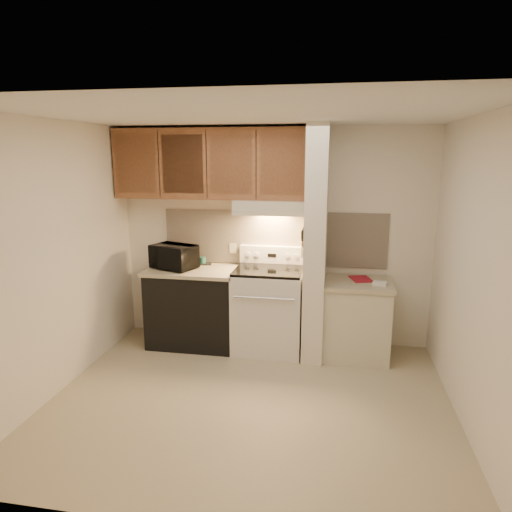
# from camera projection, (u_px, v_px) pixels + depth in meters

# --- Properties ---
(floor) EXTENTS (3.60, 3.60, 0.00)m
(floor) POSITION_uv_depth(u_px,v_px,m) (250.00, 400.00, 4.15)
(floor) COLOR tan
(floor) RESTS_ON ground
(ceiling) EXTENTS (3.60, 3.60, 0.00)m
(ceiling) POSITION_uv_depth(u_px,v_px,m) (249.00, 114.00, 3.61)
(ceiling) COLOR white
(ceiling) RESTS_ON wall_back
(wall_back) EXTENTS (3.60, 2.50, 0.02)m
(wall_back) POSITION_uv_depth(u_px,v_px,m) (273.00, 237.00, 5.32)
(wall_back) COLOR white
(wall_back) RESTS_ON floor
(wall_left) EXTENTS (0.02, 3.00, 2.50)m
(wall_left) POSITION_uv_depth(u_px,v_px,m) (57.00, 259.00, 4.18)
(wall_left) COLOR white
(wall_left) RESTS_ON floor
(wall_right) EXTENTS (0.02, 3.00, 2.50)m
(wall_right) POSITION_uv_depth(u_px,v_px,m) (474.00, 277.00, 3.57)
(wall_right) COLOR white
(wall_right) RESTS_ON floor
(backsplash) EXTENTS (2.60, 0.02, 0.63)m
(backsplash) POSITION_uv_depth(u_px,v_px,m) (273.00, 238.00, 5.31)
(backsplash) COLOR beige
(backsplash) RESTS_ON wall_back
(range_body) EXTENTS (0.76, 0.65, 0.92)m
(range_body) POSITION_uv_depth(u_px,v_px,m) (269.00, 311.00, 5.16)
(range_body) COLOR silver
(range_body) RESTS_ON floor
(oven_window) EXTENTS (0.50, 0.01, 0.30)m
(oven_window) POSITION_uv_depth(u_px,v_px,m) (264.00, 317.00, 4.85)
(oven_window) COLOR black
(oven_window) RESTS_ON range_body
(oven_handle) EXTENTS (0.65, 0.02, 0.02)m
(oven_handle) POSITION_uv_depth(u_px,v_px,m) (264.00, 298.00, 4.76)
(oven_handle) COLOR silver
(oven_handle) RESTS_ON range_body
(cooktop) EXTENTS (0.74, 0.64, 0.03)m
(cooktop) POSITION_uv_depth(u_px,v_px,m) (269.00, 270.00, 5.06)
(cooktop) COLOR black
(cooktop) RESTS_ON range_body
(range_backguard) EXTENTS (0.76, 0.08, 0.20)m
(range_backguard) POSITION_uv_depth(u_px,v_px,m) (272.00, 255.00, 5.31)
(range_backguard) COLOR silver
(range_backguard) RESTS_ON range_body
(range_display) EXTENTS (0.10, 0.01, 0.04)m
(range_display) POSITION_uv_depth(u_px,v_px,m) (272.00, 255.00, 5.26)
(range_display) COLOR black
(range_display) RESTS_ON range_backguard
(range_knob_left_outer) EXTENTS (0.05, 0.02, 0.05)m
(range_knob_left_outer) POSITION_uv_depth(u_px,v_px,m) (248.00, 254.00, 5.31)
(range_knob_left_outer) COLOR silver
(range_knob_left_outer) RESTS_ON range_backguard
(range_knob_left_inner) EXTENTS (0.05, 0.02, 0.05)m
(range_knob_left_inner) POSITION_uv_depth(u_px,v_px,m) (257.00, 255.00, 5.29)
(range_knob_left_inner) COLOR silver
(range_knob_left_inner) RESTS_ON range_backguard
(range_knob_right_inner) EXTENTS (0.05, 0.02, 0.05)m
(range_knob_right_inner) POSITION_uv_depth(u_px,v_px,m) (287.00, 256.00, 5.23)
(range_knob_right_inner) COLOR silver
(range_knob_right_inner) RESTS_ON range_backguard
(range_knob_right_outer) EXTENTS (0.05, 0.02, 0.05)m
(range_knob_right_outer) POSITION_uv_depth(u_px,v_px,m) (296.00, 256.00, 5.21)
(range_knob_right_outer) COLOR silver
(range_knob_right_outer) RESTS_ON range_backguard
(dishwasher_front) EXTENTS (1.00, 0.63, 0.87)m
(dishwasher_front) POSITION_uv_depth(u_px,v_px,m) (194.00, 308.00, 5.32)
(dishwasher_front) COLOR black
(dishwasher_front) RESTS_ON floor
(left_countertop) EXTENTS (1.04, 0.67, 0.04)m
(left_countertop) POSITION_uv_depth(u_px,v_px,m) (193.00, 270.00, 5.22)
(left_countertop) COLOR #B8AC8D
(left_countertop) RESTS_ON dishwasher_front
(spoon_rest) EXTENTS (0.26, 0.12, 0.02)m
(spoon_rest) POSITION_uv_depth(u_px,v_px,m) (201.00, 264.00, 5.41)
(spoon_rest) COLOR black
(spoon_rest) RESTS_ON left_countertop
(teal_jar) EXTENTS (0.09, 0.09, 0.09)m
(teal_jar) POSITION_uv_depth(u_px,v_px,m) (203.00, 261.00, 5.41)
(teal_jar) COLOR #2B6858
(teal_jar) RESTS_ON left_countertop
(outlet) EXTENTS (0.08, 0.01, 0.12)m
(outlet) POSITION_uv_depth(u_px,v_px,m) (233.00, 248.00, 5.41)
(outlet) COLOR beige
(outlet) RESTS_ON backsplash
(microwave) EXTENTS (0.58, 0.49, 0.27)m
(microwave) POSITION_uv_depth(u_px,v_px,m) (174.00, 257.00, 5.21)
(microwave) COLOR black
(microwave) RESTS_ON left_countertop
(partition_pillar) EXTENTS (0.22, 0.70, 2.50)m
(partition_pillar) POSITION_uv_depth(u_px,v_px,m) (316.00, 244.00, 4.90)
(partition_pillar) COLOR silver
(partition_pillar) RESTS_ON floor
(pillar_trim) EXTENTS (0.01, 0.70, 0.04)m
(pillar_trim) POSITION_uv_depth(u_px,v_px,m) (305.00, 239.00, 4.91)
(pillar_trim) COLOR brown
(pillar_trim) RESTS_ON partition_pillar
(knife_strip) EXTENTS (0.02, 0.42, 0.04)m
(knife_strip) POSITION_uv_depth(u_px,v_px,m) (304.00, 238.00, 4.85)
(knife_strip) COLOR black
(knife_strip) RESTS_ON partition_pillar
(knife_blade_a) EXTENTS (0.01, 0.03, 0.16)m
(knife_blade_a) POSITION_uv_depth(u_px,v_px,m) (302.00, 250.00, 4.71)
(knife_blade_a) COLOR silver
(knife_blade_a) RESTS_ON knife_strip
(knife_handle_a) EXTENTS (0.02, 0.02, 0.10)m
(knife_handle_a) POSITION_uv_depth(u_px,v_px,m) (302.00, 236.00, 4.69)
(knife_handle_a) COLOR black
(knife_handle_a) RESTS_ON knife_strip
(knife_blade_b) EXTENTS (0.01, 0.04, 0.18)m
(knife_blade_b) POSITION_uv_depth(u_px,v_px,m) (302.00, 249.00, 4.81)
(knife_blade_b) COLOR silver
(knife_blade_b) RESTS_ON knife_strip
(knife_handle_b) EXTENTS (0.02, 0.02, 0.10)m
(knife_handle_b) POSITION_uv_depth(u_px,v_px,m) (303.00, 234.00, 4.78)
(knife_handle_b) COLOR black
(knife_handle_b) RESTS_ON knife_strip
(knife_blade_c) EXTENTS (0.01, 0.04, 0.20)m
(knife_blade_c) POSITION_uv_depth(u_px,v_px,m) (303.00, 249.00, 4.88)
(knife_blade_c) COLOR silver
(knife_blade_c) RESTS_ON knife_strip
(knife_handle_c) EXTENTS (0.02, 0.02, 0.10)m
(knife_handle_c) POSITION_uv_depth(u_px,v_px,m) (303.00, 233.00, 4.85)
(knife_handle_c) COLOR black
(knife_handle_c) RESTS_ON knife_strip
(knife_blade_d) EXTENTS (0.01, 0.04, 0.16)m
(knife_blade_d) POSITION_uv_depth(u_px,v_px,m) (304.00, 246.00, 4.96)
(knife_blade_d) COLOR silver
(knife_blade_d) RESTS_ON knife_strip
(knife_handle_d) EXTENTS (0.02, 0.02, 0.10)m
(knife_handle_d) POSITION_uv_depth(u_px,v_px,m) (304.00, 232.00, 4.91)
(knife_handle_d) COLOR black
(knife_handle_d) RESTS_ON knife_strip
(knife_blade_e) EXTENTS (0.01, 0.04, 0.18)m
(knife_blade_e) POSITION_uv_depth(u_px,v_px,m) (304.00, 245.00, 5.03)
(knife_blade_e) COLOR silver
(knife_blade_e) RESTS_ON knife_strip
(knife_handle_e) EXTENTS (0.02, 0.02, 0.10)m
(knife_handle_e) POSITION_uv_depth(u_px,v_px,m) (304.00, 231.00, 5.00)
(knife_handle_e) COLOR black
(knife_handle_e) RESTS_ON knife_strip
(oven_mitt) EXTENTS (0.03, 0.09, 0.22)m
(oven_mitt) POSITION_uv_depth(u_px,v_px,m) (305.00, 245.00, 5.09)
(oven_mitt) COLOR gray
(oven_mitt) RESTS_ON partition_pillar
(right_cab_base) EXTENTS (0.70, 0.60, 0.81)m
(right_cab_base) POSITION_uv_depth(u_px,v_px,m) (356.00, 321.00, 5.00)
(right_cab_base) COLOR beige
(right_cab_base) RESTS_ON floor
(right_countertop) EXTENTS (0.74, 0.64, 0.04)m
(right_countertop) POSITION_uv_depth(u_px,v_px,m) (358.00, 283.00, 4.91)
(right_countertop) COLOR #B8AC8D
(right_countertop) RESTS_ON right_cab_base
(red_folder) EXTENTS (0.28, 0.33, 0.01)m
(red_folder) POSITION_uv_depth(u_px,v_px,m) (361.00, 279.00, 4.99)
(red_folder) COLOR maroon
(red_folder) RESTS_ON right_countertop
(white_box) EXTENTS (0.16, 0.13, 0.04)m
(white_box) POSITION_uv_depth(u_px,v_px,m) (380.00, 283.00, 4.77)
(white_box) COLOR white
(white_box) RESTS_ON right_countertop
(range_hood) EXTENTS (0.78, 0.44, 0.15)m
(range_hood) POSITION_uv_depth(u_px,v_px,m) (271.00, 207.00, 5.03)
(range_hood) COLOR beige
(range_hood) RESTS_ON upper_cabinets
(hood_lip) EXTENTS (0.78, 0.04, 0.06)m
(hood_lip) POSITION_uv_depth(u_px,v_px,m) (268.00, 213.00, 4.83)
(hood_lip) COLOR beige
(hood_lip) RESTS_ON range_hood
(upper_cabinets) EXTENTS (2.18, 0.33, 0.77)m
(upper_cabinets) POSITION_uv_depth(u_px,v_px,m) (211.00, 164.00, 5.09)
(upper_cabinets) COLOR brown
(upper_cabinets) RESTS_ON wall_back
(cab_door_a) EXTENTS (0.46, 0.01, 0.63)m
(cab_door_a) POSITION_uv_depth(u_px,v_px,m) (136.00, 164.00, 5.07)
(cab_door_a) COLOR brown
(cab_door_a) RESTS_ON upper_cabinets
(cab_gap_a) EXTENTS (0.01, 0.01, 0.73)m
(cab_gap_a) POSITION_uv_depth(u_px,v_px,m) (159.00, 164.00, 5.02)
(cab_gap_a) COLOR black
(cab_gap_a) RESTS_ON upper_cabinets
(cab_door_b) EXTENTS (0.46, 0.01, 0.63)m
(cab_door_b) POSITION_uv_depth(u_px,v_px,m) (183.00, 164.00, 4.98)
(cab_door_b) COLOR brown
(cab_door_b) RESTS_ON upper_cabinets
(cab_gap_b) EXTENTS (0.01, 0.01, 0.73)m
(cab_gap_b) POSITION_uv_depth(u_px,v_px,m) (207.00, 164.00, 4.93)
(cab_gap_b) COLOR black
(cab_gap_b) RESTS_ON upper_cabinets
(cab_door_c) EXTENTS (0.46, 0.01, 0.63)m
(cab_door_c) POSITION_uv_depth(u_px,v_px,m) (231.00, 164.00, 4.89)
(cab_door_c) COLOR brown
(cab_door_c) RESTS_ON upper_cabinets
(cab_gap_c) EXTENTS (0.01, 0.01, 0.73)m
(cab_gap_c) POSITION_uv_depth(u_px,v_px,m) (256.00, 164.00, 4.84)
(cab_gap_c) COLOR black
(cab_gap_c) RESTS_ON upper_cabinets
(cab_door_d) EXTENTS (0.46, 0.01, 0.63)m
(cab_door_d) POSITION_uv_depth(u_px,v_px,m) (282.00, 164.00, 4.79)
(cab_door_d) COLOR brown
(cab_door_d) RESTS_ON upper_cabinets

